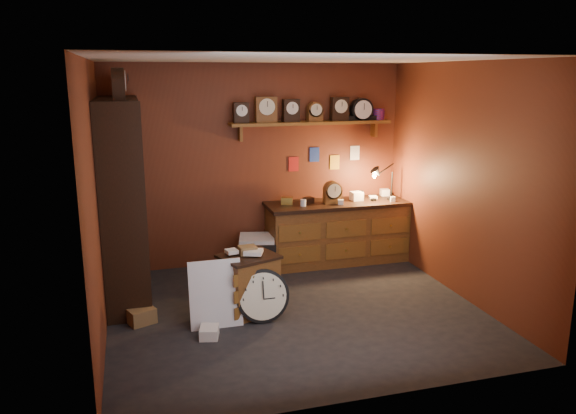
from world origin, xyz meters
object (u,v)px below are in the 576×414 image
Objects in this scene: shelving_unit at (120,192)px; workbench at (338,229)px; big_round_clock at (263,296)px; low_cabinet at (249,281)px.

shelving_unit reaches higher than workbench.
shelving_unit is at bearing 141.14° from big_round_clock.
big_round_clock is at bearing -90.61° from low_cabinet.
workbench is at bearing 9.87° from shelving_unit.
low_cabinet reaches higher than big_round_clock.
shelving_unit is at bearing 126.12° from low_cabinet.
big_round_clock is (-1.46, -1.61, -0.19)m from workbench.
big_round_clock is (1.38, -1.11, -0.97)m from shelving_unit.
shelving_unit reaches higher than low_cabinet.
low_cabinet is (1.29, -0.86, -0.89)m from shelving_unit.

